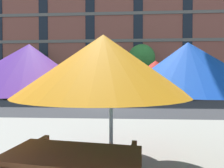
{
  "coord_description": "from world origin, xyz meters",
  "views": [
    {
      "loc": [
        0.84,
        -11.71,
        1.73
      ],
      "look_at": [
        0.07,
        3.2,
        1.4
      ],
      "focal_mm": 27.96,
      "sensor_mm": 36.0,
      "label": 1
    }
  ],
  "objects_px": {
    "pickup_white": "(27,88)",
    "street_tree_middle": "(141,59)",
    "street_tree_left": "(34,64)",
    "patio_umbrella": "(111,71)",
    "pickup_black": "(96,88)",
    "sedan_gray": "(167,89)"
  },
  "relations": [
    {
      "from": "pickup_black",
      "to": "street_tree_left",
      "type": "height_order",
      "value": "street_tree_left"
    },
    {
      "from": "street_tree_left",
      "to": "patio_umbrella",
      "type": "xyz_separation_m",
      "value": [
        9.55,
        -16.27,
        -1.64
      ]
    },
    {
      "from": "pickup_white",
      "to": "street_tree_middle",
      "type": "height_order",
      "value": "street_tree_middle"
    },
    {
      "from": "patio_umbrella",
      "to": "street_tree_left",
      "type": "bearing_deg",
      "value": 120.41
    },
    {
      "from": "pickup_black",
      "to": "patio_umbrella",
      "type": "xyz_separation_m",
      "value": [
        2.1,
        -12.7,
        0.84
      ]
    },
    {
      "from": "street_tree_middle",
      "to": "sedan_gray",
      "type": "bearing_deg",
      "value": -63.15
    },
    {
      "from": "pickup_white",
      "to": "sedan_gray",
      "type": "height_order",
      "value": "pickup_white"
    },
    {
      "from": "street_tree_middle",
      "to": "pickup_white",
      "type": "bearing_deg",
      "value": -161.3
    },
    {
      "from": "street_tree_left",
      "to": "patio_umbrella",
      "type": "bearing_deg",
      "value": -59.59
    },
    {
      "from": "street_tree_middle",
      "to": "patio_umbrella",
      "type": "xyz_separation_m",
      "value": [
        -2.32,
        -16.32,
        -2.16
      ]
    },
    {
      "from": "pickup_white",
      "to": "street_tree_left",
      "type": "xyz_separation_m",
      "value": [
        -1.18,
        3.57,
        2.48
      ]
    },
    {
      "from": "street_tree_left",
      "to": "pickup_white",
      "type": "bearing_deg",
      "value": -71.68
    },
    {
      "from": "street_tree_middle",
      "to": "pickup_black",
      "type": "bearing_deg",
      "value": -140.71
    },
    {
      "from": "sedan_gray",
      "to": "street_tree_middle",
      "type": "xyz_separation_m",
      "value": [
        -1.83,
        3.62,
        3.07
      ]
    },
    {
      "from": "pickup_black",
      "to": "street_tree_middle",
      "type": "relative_size",
      "value": 0.91
    },
    {
      "from": "pickup_white",
      "to": "pickup_black",
      "type": "xyz_separation_m",
      "value": [
        6.27,
        0.0,
        0.0
      ]
    },
    {
      "from": "street_tree_left",
      "to": "sedan_gray",
      "type": "bearing_deg",
      "value": -14.59
    },
    {
      "from": "sedan_gray",
      "to": "street_tree_left",
      "type": "distance_m",
      "value": 14.39
    },
    {
      "from": "street_tree_middle",
      "to": "street_tree_left",
      "type": "bearing_deg",
      "value": -179.76
    },
    {
      "from": "street_tree_left",
      "to": "patio_umbrella",
      "type": "relative_size",
      "value": 1.33
    },
    {
      "from": "pickup_white",
      "to": "street_tree_middle",
      "type": "xyz_separation_m",
      "value": [
        10.69,
        3.62,
        3.0
      ]
    },
    {
      "from": "pickup_white",
      "to": "sedan_gray",
      "type": "distance_m",
      "value": 12.52
    }
  ]
}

